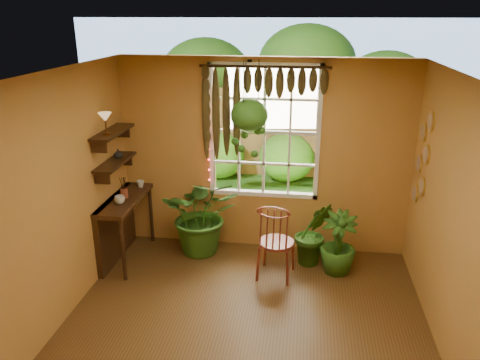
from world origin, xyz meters
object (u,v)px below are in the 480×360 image
object	(u,v)px
potted_plant_mid	(313,233)
counter_ledge	(119,221)
windsor_chair	(275,252)
hanging_basket	(249,118)
potted_plant_left	(202,214)

from	to	relation	value
potted_plant_mid	counter_ledge	bearing A→B (deg)	-175.28
windsor_chair	hanging_basket	size ratio (longest dim) A/B	0.99
windsor_chair	potted_plant_mid	bearing A→B (deg)	49.58
counter_ledge	potted_plant_left	bearing A→B (deg)	17.19
potted_plant_left	hanging_basket	bearing A→B (deg)	-3.62
counter_ledge	potted_plant_left	size ratio (longest dim) A/B	1.03
counter_ledge	potted_plant_left	world-z (taller)	potted_plant_left
counter_ledge	windsor_chair	world-z (taller)	windsor_chair
windsor_chair	counter_ledge	bearing A→B (deg)	-177.12
potted_plant_left	potted_plant_mid	distance (m)	1.55
hanging_basket	potted_plant_mid	bearing A→B (deg)	-5.16
potted_plant_mid	windsor_chair	bearing A→B (deg)	-138.59
windsor_chair	potted_plant_mid	xyz separation A→B (m)	(0.47, 0.42, 0.11)
potted_plant_mid	hanging_basket	size ratio (longest dim) A/B	0.74
counter_ledge	windsor_chair	xyz separation A→B (m)	(2.16, -0.20, -0.20)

